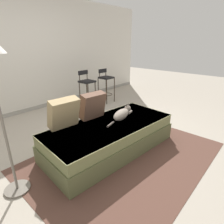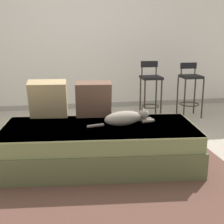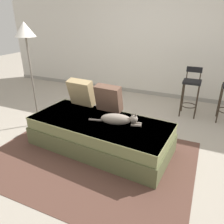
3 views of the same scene
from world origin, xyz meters
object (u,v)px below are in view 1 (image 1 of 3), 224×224
(couch, at_px, (110,136))
(throw_pillow_middle, at_px, (93,106))
(bar_stool_by_doorway, at_px, (106,83))
(cat, at_px, (122,114))
(throw_pillow_corner, at_px, (64,113))
(bar_stool_near_window, at_px, (87,87))

(couch, xyz_separation_m, throw_pillow_middle, (-0.02, 0.36, 0.43))
(bar_stool_by_doorway, bearing_deg, cat, -129.96)
(couch, bearing_deg, cat, 0.68)
(couch, height_order, cat, cat)
(cat, height_order, bar_stool_by_doorway, bar_stool_by_doorway)
(throw_pillow_corner, distance_m, bar_stool_by_doorway, 2.63)
(couch, bearing_deg, bar_stool_by_doorway, 45.01)
(bar_stool_near_window, bearing_deg, bar_stool_by_doorway, -0.10)
(bar_stool_near_window, bearing_deg, throw_pillow_corner, -139.82)
(throw_pillow_middle, bearing_deg, bar_stool_by_doorway, 38.17)
(cat, xyz_separation_m, bar_stool_near_window, (0.77, 1.73, 0.03))
(bar_stool_near_window, bearing_deg, cat, -114.08)
(couch, relative_size, bar_stool_near_window, 2.27)
(throw_pillow_corner, distance_m, bar_stool_near_window, 2.08)
(couch, bearing_deg, throw_pillow_corner, 142.81)
(couch, bearing_deg, throw_pillow_middle, 93.28)
(couch, height_order, throw_pillow_middle, throw_pillow_middle)
(throw_pillow_corner, bearing_deg, cat, -26.05)
(couch, relative_size, throw_pillow_middle, 4.97)
(throw_pillow_corner, distance_m, cat, 0.91)
(bar_stool_near_window, xyz_separation_m, bar_stool_by_doorway, (0.68, -0.00, -0.02))
(throw_pillow_middle, relative_size, bar_stool_near_window, 0.46)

